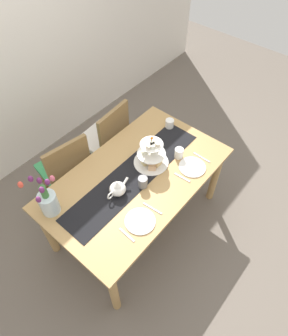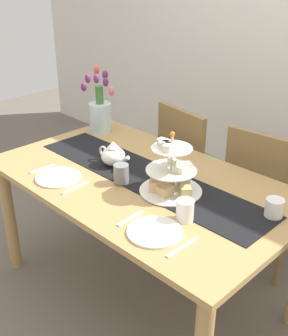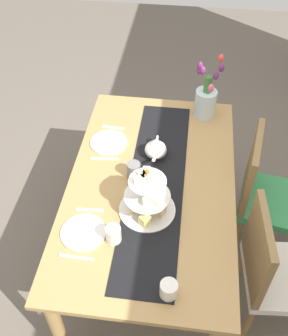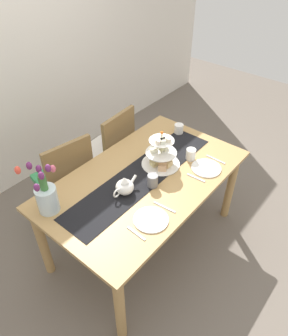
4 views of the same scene
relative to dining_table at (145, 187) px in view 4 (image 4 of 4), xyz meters
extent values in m
plane|color=#6B6056|center=(0.00, 0.00, -0.64)|extent=(8.00, 8.00, 0.00)
cube|color=silver|center=(0.00, 1.57, 0.66)|extent=(6.00, 0.08, 2.60)
cube|color=tan|center=(0.00, 0.00, 0.09)|extent=(1.59, 0.93, 0.03)
cylinder|color=tan|center=(-0.72, -0.40, -0.28)|extent=(0.07, 0.07, 0.71)
cylinder|color=tan|center=(0.72, -0.40, -0.28)|extent=(0.07, 0.07, 0.71)
cylinder|color=tan|center=(-0.72, 0.40, -0.28)|extent=(0.07, 0.07, 0.71)
cylinder|color=tan|center=(0.72, 0.40, -0.28)|extent=(0.07, 0.07, 0.71)
cylinder|color=olive|center=(0.00, 0.91, -0.43)|extent=(0.04, 0.04, 0.41)
cylinder|color=olive|center=(-0.36, 0.97, -0.43)|extent=(0.04, 0.04, 0.41)
cylinder|color=olive|center=(-0.06, 0.56, -0.43)|extent=(0.04, 0.04, 0.41)
cylinder|color=olive|center=(-0.42, 0.62, -0.43)|extent=(0.04, 0.04, 0.41)
cube|color=#389356|center=(-0.21, 0.77, -0.20)|extent=(0.48, 0.48, 0.05)
cube|color=olive|center=(-0.24, 0.58, 0.05)|extent=(0.42, 0.11, 0.45)
cylinder|color=olive|center=(0.49, 0.96, -0.43)|extent=(0.04, 0.04, 0.41)
cylinder|color=olive|center=(0.13, 0.93, -0.43)|extent=(0.04, 0.04, 0.41)
cylinder|color=olive|center=(0.51, 0.60, -0.43)|extent=(0.04, 0.04, 0.41)
cylinder|color=olive|center=(0.15, 0.57, -0.43)|extent=(0.04, 0.04, 0.41)
cube|color=silver|center=(0.32, 0.77, -0.20)|extent=(0.45, 0.45, 0.05)
cube|color=olive|center=(0.33, 0.58, 0.05)|extent=(0.42, 0.07, 0.45)
cube|color=black|center=(0.00, 0.03, 0.10)|extent=(1.40, 0.31, 0.00)
cylinder|color=beige|center=(0.19, 0.00, 0.25)|extent=(0.01, 0.01, 0.28)
cylinder|color=white|center=(0.19, 0.00, 0.11)|extent=(0.30, 0.30, 0.01)
cylinder|color=white|center=(0.19, 0.00, 0.22)|extent=(0.24, 0.24, 0.01)
cylinder|color=white|center=(0.19, 0.00, 0.33)|extent=(0.19, 0.19, 0.01)
cube|color=#E2D479|center=(0.29, 0.00, 0.14)|extent=(0.07, 0.07, 0.05)
cube|color=beige|center=(0.22, 0.07, 0.14)|extent=(0.07, 0.07, 0.05)
cube|color=beige|center=(0.15, 0.03, 0.13)|extent=(0.06, 0.07, 0.04)
cube|color=#EAB786|center=(0.15, -0.05, 0.14)|extent=(0.09, 0.09, 0.05)
cube|color=#E0BE80|center=(0.20, -0.05, 0.14)|extent=(0.06, 0.07, 0.05)
cube|color=beige|center=(0.24, 0.00, 0.24)|extent=(0.06, 0.05, 0.03)
cube|color=beige|center=(0.24, 0.05, 0.24)|extent=(0.06, 0.07, 0.03)
cube|color=beige|center=(0.16, 0.04, 0.24)|extent=(0.07, 0.06, 0.03)
cube|color=beige|center=(0.15, -0.01, 0.35)|extent=(0.06, 0.04, 0.03)
cube|color=silver|center=(0.17, -0.03, 0.35)|extent=(0.07, 0.06, 0.03)
cube|color=beige|center=(0.21, -0.04, 0.35)|extent=(0.05, 0.07, 0.03)
sphere|color=orange|center=(0.19, 0.00, 0.40)|extent=(0.02, 0.02, 0.02)
ellipsoid|color=white|center=(-0.22, 0.00, 0.16)|extent=(0.13, 0.13, 0.10)
cone|color=white|center=(-0.22, 0.00, 0.22)|extent=(0.06, 0.06, 0.04)
cylinder|color=white|center=(-0.13, 0.00, 0.17)|extent=(0.07, 0.02, 0.06)
torus|color=white|center=(-0.30, 0.00, 0.16)|extent=(0.07, 0.01, 0.07)
cylinder|color=silver|center=(-0.66, 0.28, 0.20)|extent=(0.14, 0.14, 0.19)
cylinder|color=#3D7538|center=(-0.66, 0.28, 0.34)|extent=(0.05, 0.05, 0.12)
ellipsoid|color=#E5607A|center=(-0.56, 0.29, 0.38)|extent=(0.04, 0.04, 0.06)
ellipsoid|color=#6B2860|center=(-0.64, 0.32, 0.42)|extent=(0.04, 0.04, 0.06)
ellipsoid|color=#6B2860|center=(-0.68, 0.35, 0.45)|extent=(0.04, 0.04, 0.06)
ellipsoid|color=#EF4C38|center=(-0.76, 0.34, 0.47)|extent=(0.04, 0.04, 0.06)
ellipsoid|color=#6B2860|center=(-0.73, 0.22, 0.39)|extent=(0.04, 0.04, 0.06)
ellipsoid|color=#6B2860|center=(-0.69, 0.22, 0.45)|extent=(0.04, 0.04, 0.06)
ellipsoid|color=#6B2860|center=(-0.62, 0.23, 0.46)|extent=(0.04, 0.04, 0.06)
cylinder|color=white|center=(0.65, 0.15, 0.15)|extent=(0.08, 0.08, 0.08)
cylinder|color=white|center=(-0.30, -0.30, 0.11)|extent=(0.23, 0.23, 0.01)
cube|color=silver|center=(-0.45, -0.30, 0.11)|extent=(0.03, 0.15, 0.01)
cube|color=silver|center=(-0.16, -0.30, 0.11)|extent=(0.03, 0.17, 0.01)
cylinder|color=white|center=(0.38, -0.30, 0.11)|extent=(0.23, 0.23, 0.01)
cube|color=silver|center=(0.23, -0.30, 0.11)|extent=(0.03, 0.15, 0.01)
cube|color=silver|center=(0.52, -0.30, 0.11)|extent=(0.02, 0.17, 0.01)
cylinder|color=slate|center=(-0.04, -0.11, 0.15)|extent=(0.08, 0.08, 0.09)
cylinder|color=white|center=(0.40, -0.14, 0.15)|extent=(0.08, 0.08, 0.09)
camera|label=1|loc=(-1.13, -1.04, 2.08)|focal=32.29mm
camera|label=2|loc=(1.38, -1.36, 1.11)|focal=46.04mm
camera|label=3|loc=(1.51, 0.15, 1.78)|focal=43.08mm
camera|label=4|loc=(-1.40, -1.15, 1.68)|focal=34.42mm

